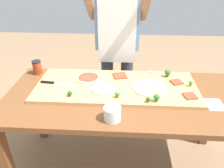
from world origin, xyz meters
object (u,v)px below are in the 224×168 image
(pizza_whole_tomato_red, at_px, (88,78))
(pizza_slice_near_right, at_px, (120,76))
(prep_table, at_px, (123,105))
(cheese_crumble_c, at_px, (51,74))
(broccoli_floret_back_left, at_px, (157,97))
(broccoli_floret_center_right, at_px, (168,73))
(broccoli_floret_front_right, at_px, (191,83))
(cheese_crumble_d, at_px, (55,98))
(chefs_knife, at_px, (54,83))
(pizza_whole_cheese_artichoke, at_px, (103,88))
(broccoli_floret_front_left, at_px, (148,99))
(cheese_crumble_b, at_px, (144,75))
(cook_center, at_px, (117,37))
(recipe_note, at_px, (215,105))
(cheese_crumble_a, at_px, (151,72))
(flour_cup, at_px, (112,114))
(broccoli_floret_center_left, at_px, (117,94))
(pizza_slice_far_right, at_px, (190,96))
(pizza_slice_far_left, at_px, (176,82))
(broccoli_floret_back_mid, at_px, (70,93))
(pizza_whole_white_garlic, at_px, (150,88))
(sauce_jar, at_px, (37,67))

(pizza_whole_tomato_red, distance_m, pizza_slice_near_right, 0.26)
(prep_table, height_order, cheese_crumble_c, cheese_crumble_c)
(broccoli_floret_back_left, bearing_deg, broccoli_floret_center_right, 71.03)
(prep_table, relative_size, cheese_crumble_c, 129.42)
(broccoli_floret_front_right, bearing_deg, cheese_crumble_d, -166.47)
(chefs_knife, relative_size, pizza_whole_cheese_artichoke, 1.63)
(broccoli_floret_front_left, bearing_deg, cheese_crumble_b, 90.73)
(cook_center, bearing_deg, broccoli_floret_front_right, -41.27)
(cheese_crumble_b, bearing_deg, recipe_note, -37.23)
(cheese_crumble_a, height_order, flour_cup, flour_cup)
(prep_table, xyz_separation_m, broccoli_floret_center_left, (-0.04, -0.08, 0.15))
(broccoli_floret_front_left, distance_m, recipe_note, 0.47)
(pizza_slice_far_right, xyz_separation_m, pizza_slice_far_left, (-0.06, 0.20, 0.00))
(broccoli_floret_back_mid, bearing_deg, cheese_crumble_c, 125.28)
(pizza_whole_white_garlic, bearing_deg, flour_cup, -126.14)
(cheese_crumble_d, height_order, cook_center, cook_center)
(pizza_slice_far_right, bearing_deg, broccoli_floret_center_right, 111.16)
(pizza_slice_far_right, height_order, cook_center, cook_center)
(pizza_whole_tomato_red, distance_m, cheese_crumble_a, 0.54)
(cheese_crumble_b, relative_size, cheese_crumble_d, 0.99)
(broccoli_floret_center_right, distance_m, cheese_crumble_a, 0.14)
(broccoli_floret_center_right, bearing_deg, cheese_crumble_b, 179.19)
(pizza_slice_near_right, bearing_deg, recipe_note, -26.92)
(pizza_whole_tomato_red, distance_m, cook_center, 0.53)
(sauce_jar, bearing_deg, pizza_whole_white_garlic, -14.29)
(prep_table, height_order, flour_cup, flour_cup)
(broccoli_floret_center_left, bearing_deg, broccoli_floret_back_mid, -179.67)
(pizza_slice_far_left, bearing_deg, pizza_whole_tomato_red, 177.52)
(broccoli_floret_front_right, bearing_deg, broccoli_floret_back_left, -141.23)
(pizza_whole_tomato_red, height_order, broccoli_floret_back_mid, broccoli_floret_back_mid)
(cheese_crumble_b, bearing_deg, broccoli_floret_back_mid, -147.35)
(chefs_knife, bearing_deg, broccoli_floret_center_left, -18.54)
(broccoli_floret_center_left, xyz_separation_m, flour_cup, (-0.02, -0.22, -0.01))
(pizza_slice_near_right, relative_size, cheese_crumble_a, 5.15)
(broccoli_floret_back_left, relative_size, broccoli_floret_front_left, 1.50)
(pizza_whole_white_garlic, relative_size, recipe_note, 1.76)
(prep_table, height_order, cheese_crumble_b, cheese_crumble_b)
(cheese_crumble_a, bearing_deg, flour_cup, -115.74)
(broccoli_floret_center_right, relative_size, cheese_crumble_d, 4.47)
(pizza_whole_tomato_red, bearing_deg, pizza_whole_cheese_artichoke, -51.30)
(pizza_slice_far_left, xyz_separation_m, broccoli_floret_center_right, (-0.06, 0.10, 0.03))
(broccoli_floret_center_left, bearing_deg, pizza_slice_near_right, 88.72)
(pizza_slice_far_left, bearing_deg, broccoli_floret_center_left, -151.70)
(broccoli_floret_back_mid, distance_m, cook_center, 0.80)
(chefs_knife, height_order, cheese_crumble_c, chefs_knife)
(pizza_whole_tomato_red, bearing_deg, pizza_slice_far_left, -2.48)
(cook_center, bearing_deg, broccoli_floret_center_left, -87.37)
(pizza_slice_far_right, distance_m, broccoli_floret_center_left, 0.52)
(broccoli_floret_back_left, relative_size, sauce_jar, 0.50)
(pizza_slice_far_left, xyz_separation_m, broccoli_floret_center_left, (-0.46, -0.25, 0.02))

